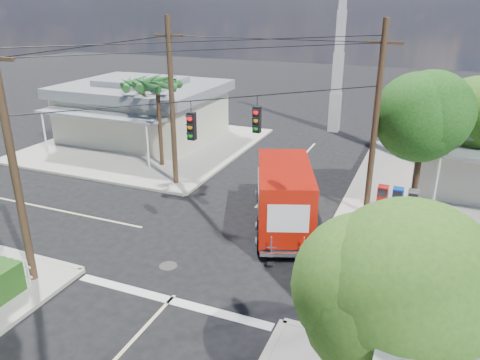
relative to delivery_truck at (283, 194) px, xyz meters
The scene contains 12 objects.
ground 3.55m from the delivery_truck, 125.52° to the right, with size 120.00×120.00×0.00m, color black.
sidewalk_nw 15.26m from the delivery_truck, 146.92° to the left, with size 14.12×14.12×0.14m.
road_markings 4.73m from the delivery_truck, 114.47° to the right, with size 32.00×32.00×0.01m.
building_nw 17.02m from the delivery_truck, 144.51° to the left, with size 10.80×10.20×4.30m.
radio_tower 17.93m from the delivery_truck, 94.43° to the left, with size 0.80×0.80×17.00m.
tree_ne_front 7.50m from the delivery_truck, 37.87° to the left, with size 4.21×4.14×6.66m.
tree_se 11.37m from the delivery_truck, 62.30° to the right, with size 3.67×3.54×5.62m.
palm_nw_front 11.11m from the delivery_truck, 152.28° to the left, with size 3.01×3.08×5.59m.
palm_nw_back 13.40m from the delivery_truck, 150.54° to the left, with size 3.01×3.08×5.19m.
utility_poles 4.73m from the delivery_truck, 163.98° to the right, with size 12.00×10.68×9.00m.
vending_boxes 5.95m from the delivery_truck, 37.82° to the left, with size 1.90×0.50×1.10m.
delivery_truck is the anchor object (origin of this frame).
Camera 1 is at (7.43, -15.87, 9.70)m, focal length 35.00 mm.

